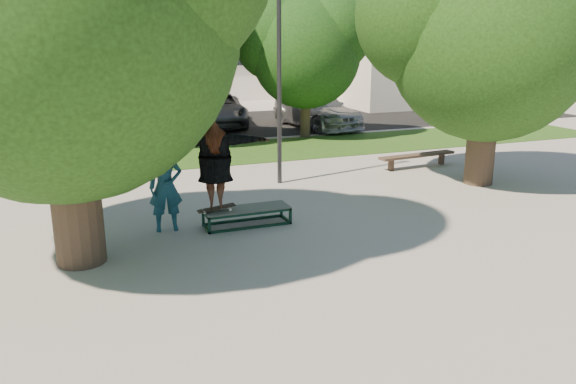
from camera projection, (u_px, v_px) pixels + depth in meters
name	position (u px, v px, depth m)	size (l,w,h in m)	color
ground	(323.00, 250.00, 10.46)	(120.00, 120.00, 0.00)	#A29C95
grass_strip	(234.00, 152.00, 19.34)	(30.00, 4.00, 0.02)	#234C15
asphalt_strip	(172.00, 127.00, 24.84)	(40.00, 8.00, 0.01)	black
tree_right	(487.00, 27.00, 14.21)	(6.24, 5.33, 6.51)	#38281E
bg_tree_mid	(155.00, 32.00, 19.88)	(5.76, 4.92, 6.24)	#38281E
bg_tree_right	(304.00, 47.00, 21.48)	(5.04, 4.31, 5.43)	#38281E
lamppost	(279.00, 65.00, 14.47)	(0.25, 0.15, 6.11)	#2D2D30
side_building	(438.00, 35.00, 35.45)	(15.00, 10.00, 8.00)	white
grind_box	(247.00, 216.00, 11.81)	(1.80, 0.60, 0.38)	#113423
skater_rig	(215.00, 165.00, 11.27)	(2.29, 1.15, 1.87)	white
bystander	(166.00, 187.00, 11.30)	(0.67, 0.44, 1.85)	#164555
bench	(417.00, 156.00, 17.06)	(2.67, 0.61, 0.41)	#49382C
car_dark	(48.00, 113.00, 23.33)	(1.72, 4.92, 1.62)	black
car_grey	(217.00, 109.00, 25.20)	(2.43, 5.26, 1.46)	#535458
car_silver_b	(316.00, 110.00, 24.70)	(2.13, 5.23, 1.52)	#ADADB2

